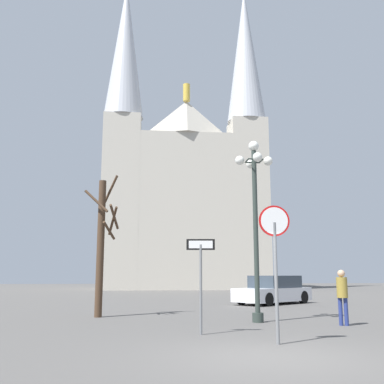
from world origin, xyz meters
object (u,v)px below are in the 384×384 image
bare_tree (101,242)px  pedestrian_walking (342,292)px  cathedral (184,189)px  one_way_arrow_sign (201,271)px  stop_sign (275,247)px  parked_car_near_white (273,291)px  street_lamp (255,205)px

bare_tree → pedestrian_walking: (7.57, -3.37, -1.66)m
cathedral → bare_tree: 30.56m
one_way_arrow_sign → bare_tree: size_ratio=0.47×
one_way_arrow_sign → pedestrian_walking: bearing=19.3°
stop_sign → pedestrian_walking: (2.99, 3.30, -1.14)m
one_way_arrow_sign → bare_tree: 5.92m
stop_sign → one_way_arrow_sign: bearing=131.1°
bare_tree → pedestrian_walking: 8.45m
one_way_arrow_sign → parked_car_near_white: (5.06, 11.15, -0.93)m
cathedral → bare_tree: bearing=-100.4°
parked_car_near_white → pedestrian_walking: 9.60m
street_lamp → parked_car_near_white: size_ratio=1.30×
stop_sign → bare_tree: size_ratio=0.59×
bare_tree → parked_car_near_white: size_ratio=1.13×
one_way_arrow_sign → street_lamp: bearing=51.5°
street_lamp → bare_tree: bearing=156.9°
parked_car_near_white → street_lamp: bearing=-109.0°
parked_car_near_white → pedestrian_walking: size_ratio=2.80×
street_lamp → bare_tree: 5.79m
parked_car_near_white → bare_tree: bearing=-142.6°
cathedral → street_lamp: size_ratio=5.49×
cathedral → bare_tree: (-5.33, -29.14, -7.51)m
stop_sign → one_way_arrow_sign: 2.35m
one_way_arrow_sign → stop_sign: bearing=-48.9°
cathedral → one_way_arrow_sign: (-2.26, -34.08, -8.56)m
street_lamp → parked_car_near_white: (2.90, 8.44, -3.10)m
stop_sign → cathedral: bearing=88.8°
one_way_arrow_sign → street_lamp: (2.15, 2.71, 2.17)m
stop_sign → one_way_arrow_sign: size_ratio=1.27×
one_way_arrow_sign → street_lamp: street_lamp is taller
one_way_arrow_sign → street_lamp: size_ratio=0.41×
street_lamp → stop_sign: bearing=-98.3°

